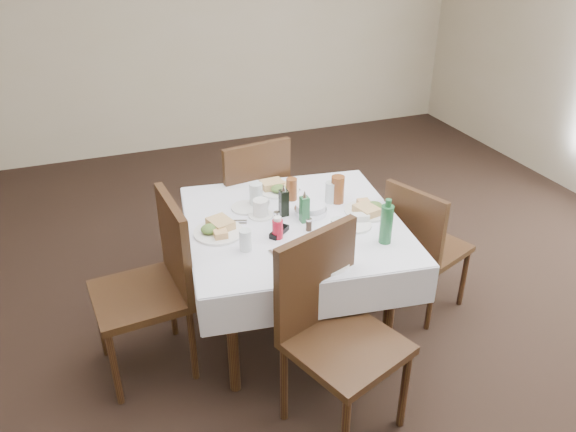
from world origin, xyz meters
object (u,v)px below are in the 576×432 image
object	(u,v)px
chair_north	(251,196)
ketchup_bottle	(278,228)
oil_cruet_green	(304,208)
coffee_mug	(261,209)
chair_west	(156,278)
water_s	(337,231)
oil_cruet_dark	(284,202)
green_bottle	(386,224)
chair_south	(332,321)
bread_basket	(311,209)
water_e	(331,192)
dining_table	(294,235)
water_w	(245,240)
water_n	(256,195)
chair_east	(421,242)

from	to	relation	value
chair_north	ketchup_bottle	xyz separation A→B (m)	(-0.12, -0.88, 0.25)
oil_cruet_green	coffee_mug	xyz separation A→B (m)	(-0.21, 0.15, -0.04)
chair_west	water_s	distance (m)	1.01
oil_cruet_dark	green_bottle	bearing A→B (deg)	-49.70
chair_south	green_bottle	size ratio (longest dim) A/B	4.05
chair_west	ketchup_bottle	bearing A→B (deg)	-9.82
water_s	coffee_mug	world-z (taller)	water_s
bread_basket	oil_cruet_green	world-z (taller)	oil_cruet_green
water_s	water_e	bearing A→B (deg)	69.31
oil_cruet_green	coffee_mug	bearing A→B (deg)	144.58
ketchup_bottle	coffee_mug	size ratio (longest dim) A/B	0.86
chair_north	oil_cruet_dark	distance (m)	0.71
bread_basket	oil_cruet_dark	distance (m)	0.17
dining_table	water_w	bearing A→B (deg)	-151.59
chair_west	oil_cruet_dark	xyz separation A→B (m)	(0.78, 0.11, 0.26)
water_n	oil_cruet_dark	xyz separation A→B (m)	(0.11, -0.17, 0.01)
chair_south	oil_cruet_green	xyz separation A→B (m)	(0.13, 0.68, 0.26)
chair_north	coffee_mug	size ratio (longest dim) A/B	6.83
water_w	oil_cruet_green	distance (m)	0.44
bread_basket	chair_north	bearing A→B (deg)	102.58
dining_table	oil_cruet_dark	world-z (taller)	oil_cruet_dark
chair_west	ketchup_bottle	size ratio (longest dim) A/B	8.10
chair_south	green_bottle	distance (m)	0.62
water_e	ketchup_bottle	bearing A→B (deg)	-147.65
green_bottle	ketchup_bottle	bearing A→B (deg)	154.79
green_bottle	coffee_mug	bearing A→B (deg)	136.03
chair_east	oil_cruet_green	distance (m)	0.82
water_w	coffee_mug	world-z (taller)	water_w
ketchup_bottle	water_w	bearing A→B (deg)	-164.25
bread_basket	green_bottle	world-z (taller)	green_bottle
chair_west	water_w	size ratio (longest dim) A/B	8.78
water_n	oil_cruet_green	xyz separation A→B (m)	(0.20, -0.28, 0.01)
chair_west	water_w	distance (m)	0.54
dining_table	water_w	distance (m)	0.42
chair_north	green_bottle	world-z (taller)	green_bottle
chair_west	water_n	distance (m)	0.76
oil_cruet_dark	water_w	bearing A→B (deg)	-138.38
water_e	coffee_mug	xyz separation A→B (m)	(-0.45, -0.02, -0.02)
chair_north	oil_cruet_dark	world-z (taller)	chair_north
chair_north	oil_cruet_dark	size ratio (longest dim) A/B	4.97
oil_cruet_dark	green_bottle	distance (m)	0.62
dining_table	water_s	distance (m)	0.35
water_n	bread_basket	xyz separation A→B (m)	(0.27, -0.21, -0.04)
chair_west	water_s	size ratio (longest dim) A/B	7.56
chair_east	green_bottle	bearing A→B (deg)	-147.97
water_w	oil_cruet_dark	world-z (taller)	oil_cruet_dark
chair_south	water_s	world-z (taller)	chair_south
coffee_mug	oil_cruet_green	bearing A→B (deg)	-35.42
water_n	water_s	distance (m)	0.61
dining_table	water_w	xyz separation A→B (m)	(-0.35, -0.19, 0.15)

